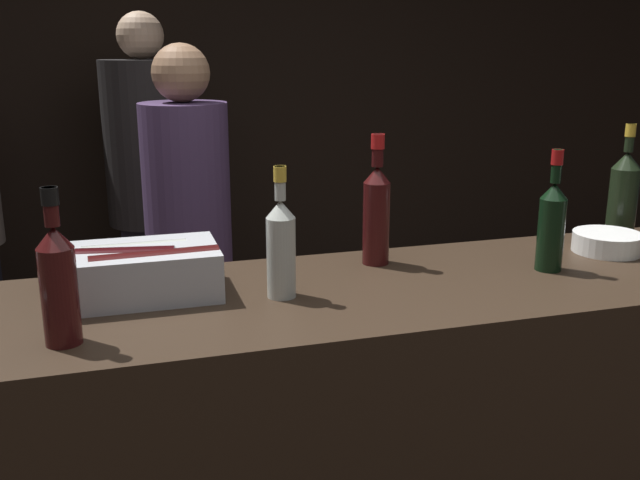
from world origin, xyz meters
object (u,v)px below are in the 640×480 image
at_px(champagne_bottle, 624,191).
at_px(person_grey_polo, 150,188).
at_px(ice_bin_with_bottles, 135,270).
at_px(red_wine_bottle_burgundy, 552,222).
at_px(bowl_white, 607,242).
at_px(rose_wine_bottle, 281,244).
at_px(red_wine_bottle_tall, 376,210).
at_px(red_wine_bottle_black_foil, 58,280).
at_px(person_in_hoodie, 189,240).

relative_size(champagne_bottle, person_grey_polo, 0.19).
bearing_deg(ice_bin_with_bottles, red_wine_bottle_burgundy, -5.25).
relative_size(bowl_white, person_grey_polo, 0.11).
bearing_deg(rose_wine_bottle, red_wine_bottle_burgundy, 0.14).
xyz_separation_m(bowl_white, red_wine_bottle_tall, (-0.68, 0.09, 0.12)).
xyz_separation_m(champagne_bottle, red_wine_bottle_black_foil, (-1.63, -0.39, -0.01)).
relative_size(red_wine_bottle_burgundy, red_wine_bottle_tall, 0.91).
height_order(rose_wine_bottle, red_wine_bottle_black_foil, red_wine_bottle_black_foil).
xyz_separation_m(red_wine_bottle_burgundy, red_wine_bottle_black_foil, (-1.21, -0.15, 0.00)).
relative_size(ice_bin_with_bottles, red_wine_bottle_tall, 1.11).
relative_size(bowl_white, rose_wine_bottle, 0.63).
height_order(bowl_white, rose_wine_bottle, rose_wine_bottle).
distance_m(red_wine_bottle_burgundy, red_wine_bottle_black_foil, 1.22).
bearing_deg(rose_wine_bottle, red_wine_bottle_tall, 31.30).
bearing_deg(red_wine_bottle_tall, red_wine_bottle_burgundy, -23.94).
height_order(rose_wine_bottle, person_in_hoodie, person_in_hoodie).
bearing_deg(red_wine_bottle_tall, rose_wine_bottle, -148.70).
bearing_deg(red_wine_bottle_tall, person_grey_polo, 107.09).
xyz_separation_m(red_wine_bottle_burgundy, person_grey_polo, (-0.93, 1.84, -0.20)).
distance_m(bowl_white, person_in_hoodie, 1.48).
relative_size(red_wine_bottle_burgundy, red_wine_bottle_black_foil, 1.01).
xyz_separation_m(champagne_bottle, rose_wine_bottle, (-1.15, -0.25, -0.01)).
bearing_deg(ice_bin_with_bottles, rose_wine_bottle, -16.61).
bearing_deg(person_grey_polo, ice_bin_with_bottles, -38.08).
bearing_deg(red_wine_bottle_black_foil, rose_wine_bottle, 16.67).
relative_size(champagne_bottle, red_wine_bottle_black_foil, 1.09).
xyz_separation_m(red_wine_bottle_black_foil, red_wine_bottle_tall, (0.79, 0.33, 0.02)).
bearing_deg(red_wine_bottle_tall, ice_bin_with_bottles, -172.12).
relative_size(ice_bin_with_bottles, bowl_white, 2.01).
distance_m(champagne_bottle, person_in_hoodie, 1.53).
bearing_deg(champagne_bottle, rose_wine_bottle, -167.79).
distance_m(rose_wine_bottle, red_wine_bottle_black_foil, 0.50).
distance_m(bowl_white, champagne_bottle, 0.24).
height_order(bowl_white, person_grey_polo, person_grey_polo).
relative_size(ice_bin_with_bottles, person_grey_polo, 0.22).
xyz_separation_m(rose_wine_bottle, red_wine_bottle_black_foil, (-0.48, -0.14, 0.00)).
bearing_deg(ice_bin_with_bottles, person_in_hoodie, 76.95).
xyz_separation_m(red_wine_bottle_burgundy, rose_wine_bottle, (-0.73, -0.00, -0.00)).
distance_m(champagne_bottle, red_wine_bottle_tall, 0.84).
bearing_deg(rose_wine_bottle, person_in_hoodie, 95.38).
bearing_deg(person_in_hoodie, red_wine_bottle_tall, 74.55).
bearing_deg(ice_bin_with_bottles, person_grey_polo, 85.62).
bearing_deg(ice_bin_with_bottles, bowl_white, 0.12).
bearing_deg(bowl_white, red_wine_bottle_tall, 172.80).
height_order(bowl_white, champagne_bottle, champagne_bottle).
height_order(red_wine_bottle_burgundy, rose_wine_bottle, red_wine_bottle_burgundy).
xyz_separation_m(champagne_bottle, red_wine_bottle_tall, (-0.84, -0.06, 0.01)).
bearing_deg(red_wine_bottle_tall, bowl_white, -7.20).
bearing_deg(person_in_hoodie, rose_wine_bottle, 55.39).
bearing_deg(red_wine_bottle_burgundy, rose_wine_bottle, -179.86).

